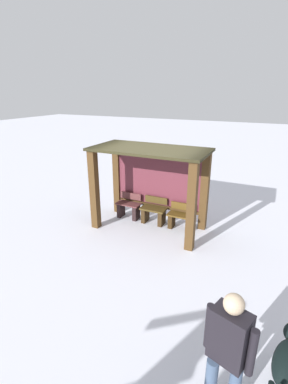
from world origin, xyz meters
name	(u,v)px	position (x,y,z in m)	size (l,w,h in m)	color
ground_plane	(149,227)	(0.00, 0.00, 0.00)	(60.00, 60.00, 0.00)	silver
bus_shelter	(152,174)	(0.00, 0.20, 1.50)	(3.03, 1.52, 2.26)	#462F16
bench_left_inside	(129,208)	(-0.82, 0.32, 0.32)	(0.72, 0.36, 0.75)	#562D2D
bench_center_inside	(154,213)	(0.00, 0.32, 0.32)	(0.72, 0.41, 0.76)	#423315
bench_right_inside	(181,219)	(0.82, 0.33, 0.30)	(0.72, 0.37, 0.71)	#543B15
person_walking	(228,347)	(2.78, -3.96, 0.99)	(0.59, 0.37, 1.69)	black
dog	(288,358)	(3.44, -3.39, 0.55)	(0.44, 1.05, 0.76)	black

